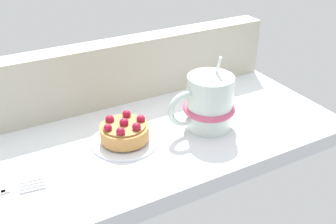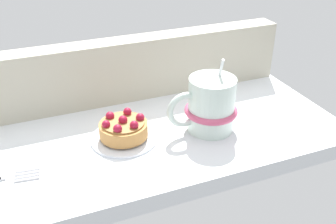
# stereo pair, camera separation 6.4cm
# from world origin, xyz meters

# --- Properties ---
(ground_plane) EXTENTS (0.72, 0.31, 0.03)m
(ground_plane) POSITION_xyz_m (0.00, 0.00, -0.01)
(ground_plane) COLOR silver
(window_rail_back) EXTENTS (0.70, 0.05, 0.12)m
(window_rail_back) POSITION_xyz_m (0.00, 0.13, 0.06)
(window_rail_back) COLOR #B2AD99
(window_rail_back) RESTS_ON ground_plane
(dessert_plate) EXTENTS (0.11, 0.11, 0.01)m
(dessert_plate) POSITION_xyz_m (-0.02, -0.01, 0.00)
(dessert_plate) COLOR silver
(dessert_plate) RESTS_ON ground_plane
(raspberry_tart) EXTENTS (0.08, 0.08, 0.04)m
(raspberry_tart) POSITION_xyz_m (-0.02, -0.01, 0.02)
(raspberry_tart) COLOR #B77F42
(raspberry_tart) RESTS_ON dessert_plate
(coffee_mug) EXTENTS (0.13, 0.09, 0.13)m
(coffee_mug) POSITION_xyz_m (0.12, -0.03, 0.05)
(coffee_mug) COLOR silver
(coffee_mug) RESTS_ON ground_plane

